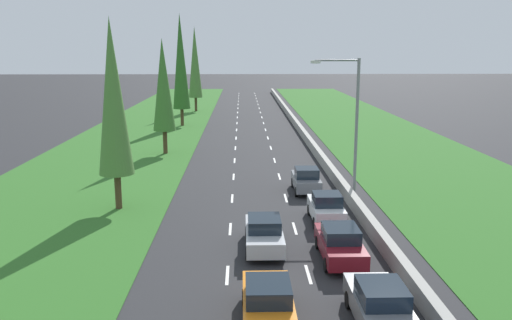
{
  "coord_description": "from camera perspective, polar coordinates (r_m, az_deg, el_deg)",
  "views": [
    {
      "loc": [
        -1.08,
        -0.36,
        9.54
      ],
      "look_at": [
        -0.05,
        38.41,
        1.43
      ],
      "focal_mm": 37.22,
      "sensor_mm": 36.0,
      "label": 1
    }
  ],
  "objects": [
    {
      "name": "maroon_sedan_right_lane",
      "position": [
        24.95,
        9.01,
        -8.81
      ],
      "size": [
        1.82,
        4.5,
        1.64
      ],
      "color": "maroon",
      "rests_on": "ground"
    },
    {
      "name": "poplar_tree_second",
      "position": [
        32.28,
        -15.11,
        6.47
      ],
      "size": [
        2.09,
        2.09,
        11.42
      ],
      "color": "#4C3823",
      "rests_on": "ground"
    },
    {
      "name": "lane_markings",
      "position": [
        61.11,
        -0.49,
        2.84
      ],
      "size": [
        3.64,
        116.0,
        0.01
      ],
      "color": "white",
      "rests_on": "ground"
    },
    {
      "name": "orange_sedan_centre_lane",
      "position": [
        19.26,
        1.29,
        -15.13
      ],
      "size": [
        1.82,
        4.5,
        1.64
      ],
      "color": "orange",
      "rests_on": "ground"
    },
    {
      "name": "white_hatchback_right_lane",
      "position": [
        30.1,
        7.55,
        -5.1
      ],
      "size": [
        1.74,
        3.9,
        1.72
      ],
      "color": "white",
      "rests_on": "ground"
    },
    {
      "name": "grass_verge_right",
      "position": [
        63.02,
        12.69,
        2.84
      ],
      "size": [
        14.0,
        140.0,
        0.04
      ],
      "primitive_type": "cube",
      "color": "#2D6623",
      "rests_on": "ground"
    },
    {
      "name": "silver_sedan_centre_lane",
      "position": [
        25.94,
        0.87,
        -7.85
      ],
      "size": [
        1.82,
        4.5,
        1.64
      ],
      "color": "silver",
      "rests_on": "ground"
    },
    {
      "name": "poplar_tree_fourth",
      "position": [
        67.63,
        -8.11,
        10.42
      ],
      "size": [
        2.15,
        2.15,
        13.95
      ],
      "color": "#4C3823",
      "rests_on": "ground"
    },
    {
      "name": "street_light_mast",
      "position": [
        35.26,
        10.24,
        4.61
      ],
      "size": [
        3.2,
        0.28,
        9.0
      ],
      "color": "gray",
      "rests_on": "ground"
    },
    {
      "name": "median_barrier",
      "position": [
        61.42,
        4.84,
        3.24
      ],
      "size": [
        0.44,
        120.0,
        0.85
      ],
      "primitive_type": "cube",
      "color": "#9E9B93",
      "rests_on": "ground"
    },
    {
      "name": "grey_sedan_right_lane",
      "position": [
        19.59,
        13.23,
        -14.98
      ],
      "size": [
        1.82,
        4.5,
        1.64
      ],
      "color": "slate",
      "rests_on": "ground"
    },
    {
      "name": "grass_verge_left",
      "position": [
        62.19,
        -12.24,
        2.74
      ],
      "size": [
        14.0,
        140.0,
        0.04
      ],
      "primitive_type": "cube",
      "color": "#2D6623",
      "rests_on": "ground"
    },
    {
      "name": "poplar_tree_third",
      "position": [
        49.36,
        -9.95,
        7.91
      ],
      "size": [
        2.06,
        2.06,
        10.56
      ],
      "color": "#4C3823",
      "rests_on": "ground"
    },
    {
      "name": "grey_hatchback_right_lane",
      "position": [
        36.23,
        5.41,
        -2.14
      ],
      "size": [
        1.74,
        3.9,
        1.72
      ],
      "color": "slate",
      "rests_on": "ground"
    },
    {
      "name": "poplar_tree_fifth",
      "position": [
        83.46,
        -6.58,
        10.38
      ],
      "size": [
        2.13,
        2.13,
        13.03
      ],
      "color": "#4C3823",
      "rests_on": "ground"
    },
    {
      "name": "ground_plane",
      "position": [
        61.11,
        -0.49,
        2.83
      ],
      "size": [
        300.0,
        300.0,
        0.0
      ],
      "primitive_type": "plane",
      "color": "#28282B",
      "rests_on": "ground"
    }
  ]
}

